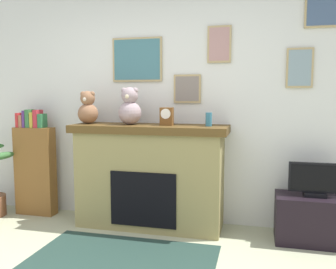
% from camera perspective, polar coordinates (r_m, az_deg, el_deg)
% --- Properties ---
extents(back_wall, '(5.20, 0.15, 2.60)m').
position_cam_1_polar(back_wall, '(4.07, -0.90, 4.77)').
color(back_wall, silver).
rests_on(back_wall, ground_plane).
extents(fireplace, '(1.65, 0.56, 1.10)m').
position_cam_1_polar(fireplace, '(3.89, -2.86, -6.47)').
color(fireplace, '#91844F').
rests_on(fireplace, ground_plane).
extents(bookshelf, '(0.47, 0.16, 1.24)m').
position_cam_1_polar(bookshelf, '(4.55, -20.28, -4.79)').
color(bookshelf, brown).
rests_on(bookshelf, ground_plane).
extents(tv_stand, '(0.71, 0.40, 0.45)m').
position_cam_1_polar(tv_stand, '(3.81, 22.02, -12.34)').
color(tv_stand, black).
rests_on(tv_stand, ground_plane).
extents(television, '(0.49, 0.14, 0.32)m').
position_cam_1_polar(television, '(3.70, 22.26, -6.80)').
color(television, black).
rests_on(television, tv_stand).
extents(area_rug, '(1.61, 1.14, 0.01)m').
position_cam_1_polar(area_rug, '(3.24, -7.87, -19.55)').
color(area_rug, '#223A32').
rests_on(area_rug, ground_plane).
extents(candle_jar, '(0.07, 0.07, 0.14)m').
position_cam_1_polar(candle_jar, '(3.65, 6.46, 2.39)').
color(candle_jar, teal).
rests_on(candle_jar, fireplace).
extents(mantel_clock, '(0.13, 0.10, 0.19)m').
position_cam_1_polar(mantel_clock, '(3.73, -0.21, 2.89)').
color(mantel_clock, brown).
rests_on(mantel_clock, fireplace).
extents(teddy_bear_brown, '(0.22, 0.22, 0.36)m').
position_cam_1_polar(teddy_bear_brown, '(4.04, -12.54, 3.95)').
color(teddy_bear_brown, '#8D6143').
rests_on(teddy_bear_brown, fireplace).
extents(teddy_bear_tan, '(0.25, 0.25, 0.40)m').
position_cam_1_polar(teddy_bear_tan, '(3.84, -6.05, 4.22)').
color(teddy_bear_tan, '#A28C91').
rests_on(teddy_bear_tan, fireplace).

